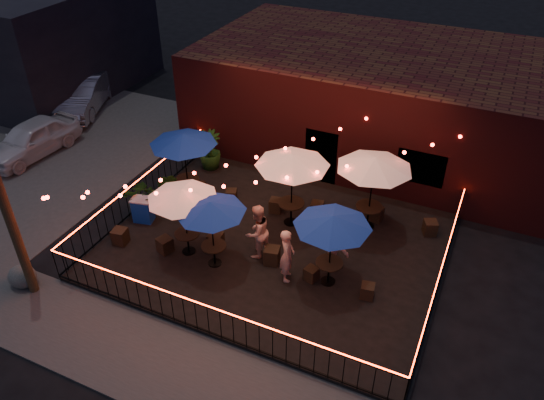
{
  "coord_description": "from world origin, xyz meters",
  "views": [
    {
      "loc": [
        5.31,
        -9.67,
        10.75
      ],
      "look_at": [
        -0.32,
        2.54,
        1.39
      ],
      "focal_mm": 35.0,
      "sensor_mm": 36.0,
      "label": 1
    }
  ],
  "objects_px": {
    "cafe_table_1": "(183,140)",
    "cafe_table_5": "(375,164)",
    "cafe_table_0": "(182,195)",
    "cafe_table_3": "(292,161)",
    "boulder": "(22,276)",
    "cafe_table_4": "(333,222)",
    "cooler": "(143,210)",
    "cafe_table_2": "(210,208)"
  },
  "relations": [
    {
      "from": "cafe_table_1",
      "to": "cafe_table_5",
      "type": "xyz_separation_m",
      "value": [
        6.17,
        0.99,
        0.09
      ]
    },
    {
      "from": "cafe_table_0",
      "to": "cafe_table_5",
      "type": "distance_m",
      "value": 5.8
    },
    {
      "from": "cafe_table_3",
      "to": "boulder",
      "type": "bearing_deg",
      "value": -135.4
    },
    {
      "from": "cafe_table_4",
      "to": "cooler",
      "type": "distance_m",
      "value": 6.75
    },
    {
      "from": "cafe_table_0",
      "to": "cafe_table_2",
      "type": "bearing_deg",
      "value": -8.02
    },
    {
      "from": "cafe_table_5",
      "to": "cafe_table_1",
      "type": "bearing_deg",
      "value": -170.86
    },
    {
      "from": "cafe_table_4",
      "to": "cooler",
      "type": "xyz_separation_m",
      "value": [
        -6.52,
        0.2,
        -1.7
      ]
    },
    {
      "from": "cafe_table_4",
      "to": "cafe_table_1",
      "type": "bearing_deg",
      "value": 161.41
    },
    {
      "from": "cafe_table_2",
      "to": "cafe_table_4",
      "type": "relative_size",
      "value": 0.93
    },
    {
      "from": "cafe_table_2",
      "to": "cafe_table_1",
      "type": "bearing_deg",
      "value": 134.02
    },
    {
      "from": "cafe_table_0",
      "to": "cafe_table_3",
      "type": "distance_m",
      "value": 3.51
    },
    {
      "from": "cafe_table_4",
      "to": "boulder",
      "type": "bearing_deg",
      "value": -155.28
    },
    {
      "from": "cafe_table_0",
      "to": "cafe_table_5",
      "type": "relative_size",
      "value": 1.0
    },
    {
      "from": "cafe_table_5",
      "to": "cafe_table_2",
      "type": "bearing_deg",
      "value": -134.61
    },
    {
      "from": "cafe_table_0",
      "to": "cafe_table_5",
      "type": "xyz_separation_m",
      "value": [
        4.6,
        3.51,
        0.27
      ]
    },
    {
      "from": "cafe_table_2",
      "to": "cafe_table_5",
      "type": "bearing_deg",
      "value": 45.39
    },
    {
      "from": "cafe_table_1",
      "to": "cafe_table_5",
      "type": "relative_size",
      "value": 1.12
    },
    {
      "from": "cafe_table_5",
      "to": "boulder",
      "type": "xyz_separation_m",
      "value": [
        -8.2,
        -6.63,
        -2.18
      ]
    },
    {
      "from": "cafe_table_0",
      "to": "cooler",
      "type": "distance_m",
      "value": 2.85
    },
    {
      "from": "cafe_table_2",
      "to": "cafe_table_4",
      "type": "xyz_separation_m",
      "value": [
        3.33,
        0.67,
        0.1
      ]
    },
    {
      "from": "cafe_table_3",
      "to": "boulder",
      "type": "distance_m",
      "value": 8.51
    },
    {
      "from": "cafe_table_5",
      "to": "cafe_table_4",
      "type": "bearing_deg",
      "value": -95.21
    },
    {
      "from": "cafe_table_1",
      "to": "boulder",
      "type": "height_order",
      "value": "cafe_table_1"
    },
    {
      "from": "cafe_table_4",
      "to": "cafe_table_5",
      "type": "relative_size",
      "value": 1.0
    },
    {
      "from": "cafe_table_4",
      "to": "cooler",
      "type": "relative_size",
      "value": 2.99
    },
    {
      "from": "cafe_table_0",
      "to": "cafe_table_2",
      "type": "xyz_separation_m",
      "value": [
        1.0,
        -0.14,
        -0.06
      ]
    },
    {
      "from": "boulder",
      "to": "cafe_table_1",
      "type": "bearing_deg",
      "value": 70.26
    },
    {
      "from": "cooler",
      "to": "boulder",
      "type": "height_order",
      "value": "cooler"
    },
    {
      "from": "cafe_table_0",
      "to": "boulder",
      "type": "height_order",
      "value": "cafe_table_0"
    },
    {
      "from": "cafe_table_0",
      "to": "cafe_table_4",
      "type": "xyz_separation_m",
      "value": [
        4.33,
        0.53,
        0.04
      ]
    },
    {
      "from": "cooler",
      "to": "cafe_table_1",
      "type": "bearing_deg",
      "value": 57.8
    },
    {
      "from": "cafe_table_2",
      "to": "cooler",
      "type": "xyz_separation_m",
      "value": [
        -3.19,
        0.88,
        -1.6
      ]
    },
    {
      "from": "cafe_table_3",
      "to": "cafe_table_5",
      "type": "bearing_deg",
      "value": 19.96
    },
    {
      "from": "cafe_table_2",
      "to": "boulder",
      "type": "relative_size",
      "value": 2.75
    },
    {
      "from": "cafe_table_5",
      "to": "boulder",
      "type": "distance_m",
      "value": 10.77
    },
    {
      "from": "cafe_table_1",
      "to": "cafe_table_5",
      "type": "bearing_deg",
      "value": 9.14
    },
    {
      "from": "cafe_table_0",
      "to": "cooler",
      "type": "xyz_separation_m",
      "value": [
        -2.19,
        0.74,
        -1.67
      ]
    },
    {
      "from": "cooler",
      "to": "boulder",
      "type": "relative_size",
      "value": 1.0
    },
    {
      "from": "cafe_table_0",
      "to": "cafe_table_4",
      "type": "distance_m",
      "value": 4.37
    },
    {
      "from": "cafe_table_0",
      "to": "cafe_table_1",
      "type": "relative_size",
      "value": 0.89
    },
    {
      "from": "cafe_table_2",
      "to": "boulder",
      "type": "distance_m",
      "value": 5.78
    },
    {
      "from": "boulder",
      "to": "cooler",
      "type": "bearing_deg",
      "value": 70.01
    }
  ]
}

